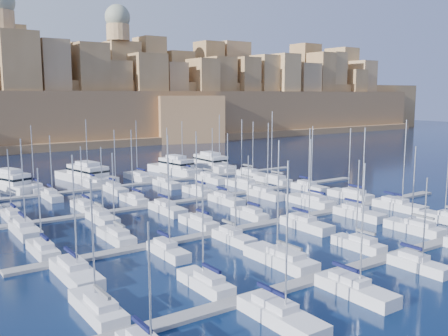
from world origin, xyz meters
TOP-DOWN VIEW (x-y plane):
  - ground at (0.00, 0.00)m, footprint 600.00×600.00m
  - pontoon_near at (0.00, -34.00)m, footprint 84.00×2.00m
  - pontoon_mid_near at (0.00, -12.00)m, footprint 84.00×2.00m
  - pontoon_mid_far at (0.00, 10.00)m, footprint 84.00×2.00m
  - pontoon_far at (0.00, 32.00)m, footprint 84.00×2.00m
  - sailboat_0 at (-36.66, -28.56)m, footprint 2.73×9.11m
  - sailboat_1 at (-24.74, -29.03)m, footprint 2.45×8.16m
  - sailboat_2 at (-12.89, -27.73)m, footprint 3.24×10.79m
  - sailboat_3 at (-0.15, -29.20)m, footprint 2.34×7.81m
  - sailboat_4 at (13.39, -28.51)m, footprint 2.76×9.21m
  - sailboat_5 at (22.51, -28.43)m, footprint 2.81×9.38m
  - sailboat_7 at (-23.49, -39.81)m, footprint 2.96×9.87m
  - sailboat_8 at (-12.98, -39.54)m, footprint 2.79×9.31m
  - sailboat_9 at (-0.71, -38.68)m, footprint 2.27×7.55m
  - sailboat_12 at (-35.98, -7.09)m, footprint 2.41×8.02m
  - sailboat_13 at (-25.63, -6.76)m, footprint 2.61×8.70m
  - sailboat_14 at (-11.82, -6.89)m, footprint 2.53×8.43m
  - sailboat_15 at (-1.84, -7.25)m, footprint 2.31×7.71m
  - sailboat_16 at (13.79, -5.91)m, footprint 3.13×10.43m
  - sailboat_17 at (24.64, -6.22)m, footprint 2.94×9.80m
  - sailboat_18 at (-35.31, -18.07)m, footprint 3.12×10.40m
  - sailboat_19 at (-22.74, -16.85)m, footprint 2.37×7.91m
  - sailboat_20 at (-12.20, -16.83)m, footprint 2.36×7.86m
  - sailboat_21 at (1.27, -17.59)m, footprint 2.83×9.42m
  - sailboat_22 at (13.60, -17.61)m, footprint 2.84×9.46m
  - sailboat_23 at (24.25, -17.87)m, footprint 2.99×9.98m
  - sailboat_24 at (-35.14, 14.62)m, footprint 2.23×7.43m
  - sailboat_25 at (-22.80, 14.89)m, footprint 2.40×7.98m
  - sailboat_26 at (-12.85, 15.04)m, footprint 2.49×8.28m
  - sailboat_27 at (1.74, 15.17)m, footprint 2.57×8.57m
  - sailboat_28 at (14.17, 15.81)m, footprint 2.96×9.87m
  - sailboat_29 at (23.23, 16.06)m, footprint 3.11×10.37m
  - sailboat_30 at (-35.52, 4.36)m, footprint 2.85×9.51m
  - sailboat_31 at (-23.34, 4.64)m, footprint 2.68×8.94m
  - sailboat_32 at (-11.38, 4.35)m, footprint 2.86×9.53m
  - sailboat_33 at (1.57, 4.66)m, footprint 2.67×8.90m
  - sailboat_34 at (11.36, 4.49)m, footprint 2.78×9.25m
  - sailboat_35 at (23.72, 4.55)m, footprint 2.74×9.13m
  - sailboat_37 at (-25.64, 37.45)m, footprint 2.74×9.13m
  - sailboat_38 at (-13.53, 37.80)m, footprint 2.95×9.84m
  - sailboat_39 at (-0.95, 38.26)m, footprint 3.23×10.77m
  - sailboat_40 at (11.51, 37.75)m, footprint 2.92×9.73m
  - sailboat_41 at (22.94, 37.55)m, footprint 2.80×9.33m
  - sailboat_43 at (-24.97, 27.27)m, footprint 2.30×7.66m
  - sailboat_44 at (-11.86, 26.78)m, footprint 2.60×8.66m
  - sailboat_45 at (0.51, 26.64)m, footprint 2.68×8.94m
  - sailboat_46 at (12.32, 26.16)m, footprint 2.98×9.93m
  - sailboat_47 at (24.55, 26.16)m, footprint 2.98×9.93m
  - motor_yacht_a at (-30.00, 41.53)m, footprint 10.30×17.38m
  - motor_yacht_b at (-12.27, 42.95)m, footprint 9.39×20.40m
  - motor_yacht_c at (11.24, 41.81)m, footprint 7.54×17.85m
  - motor_yacht_d at (22.63, 42.60)m, footprint 6.02×19.04m
  - fortified_city at (-0.19, 155.26)m, footprint 460.00×108.95m

SIDE VIEW (x-z plane):
  - ground at x=0.00m, z-range 0.00..0.00m
  - pontoon_near at x=0.00m, z-range 0.00..0.40m
  - pontoon_mid_near at x=0.00m, z-range 0.00..0.40m
  - pontoon_mid_far at x=0.00m, z-range 0.00..0.40m
  - pontoon_far at x=0.00m, z-range 0.00..0.40m
  - sailboat_15 at x=-1.84m, z-range -4.78..6.19m
  - sailboat_20 at x=-12.20m, z-range -5.02..6.44m
  - sailboat_9 at x=-0.71m, z-range -5.10..6.52m
  - sailboat_12 at x=-35.98m, z-range -5.17..6.60m
  - sailboat_25 at x=-22.80m, z-range -5.23..6.66m
  - sailboat_24 at x=-35.14m, z-range -5.36..6.79m
  - sailboat_1 at x=-24.74m, z-range -5.42..6.87m
  - sailboat_3 at x=-0.15m, z-range -5.53..6.97m
  - sailboat_43 at x=-24.97m, z-range -5.84..7.30m
  - sailboat_19 at x=-22.74m, z-range -5.88..7.34m
  - sailboat_13 at x=-25.63m, z-range -5.76..7.22m
  - sailboat_31 at x=-23.34m, z-range -5.66..7.12m
  - sailboat_27 at x=1.74m, z-range -6.01..7.48m
  - sailboat_44 at x=-11.86m, z-range -6.12..7.59m
  - sailboat_0 at x=-36.66m, z-range -5.96..7.44m
  - sailboat_4 at x=13.39m, z-range -5.98..7.45m
  - sailboat_45 at x=0.51m, z-range -6.12..7.60m
  - sailboat_33 at x=1.57m, z-range -6.19..7.67m
  - sailboat_26 at x=-12.85m, z-range -6.47..7.96m
  - sailboat_5 at x=22.51m, z-range -6.21..7.70m
  - sailboat_46 at x=12.32m, z-range -5.85..7.34m
  - sailboat_35 at x=23.72m, z-range -6.45..7.94m
  - sailboat_14 at x=-11.82m, z-range -6.62..8.11m
  - sailboat_32 at x=-11.38m, z-range -6.33..7.82m
  - sailboat_8 at x=-12.98m, z-range -6.46..7.96m
  - sailboat_37 at x=-25.64m, z-range -6.54..8.04m
  - sailboat_21 at x=1.27m, z-range -6.47..7.97m
  - sailboat_40 at x=11.51m, z-range -6.39..7.89m
  - sailboat_17 at x=24.64m, z-range -6.47..7.98m
  - sailboat_30 at x=-35.52m, z-range -6.64..8.15m
  - sailboat_47 at x=24.55m, z-range -6.40..7.91m
  - sailboat_34 at x=11.36m, z-range -6.99..8.50m
  - sailboat_41 at x=22.94m, z-range -7.03..8.55m
  - sailboat_22 at x=13.60m, z-range -7.08..8.60m
  - sailboat_18 at x=-35.31m, z-range -6.56..8.08m
  - sailboat_38 at x=-13.53m, z-range -6.96..8.48m
  - sailboat_7 at x=-23.49m, z-range -6.98..8.51m
  - sailboat_28 at x=14.17m, z-range -7.00..8.53m
  - sailboat_16 at x=13.79m, z-range -6.65..8.18m
  - sailboat_39 at x=-0.95m, z-range -6.61..8.14m
  - sailboat_2 at x=-12.89m, z-range -7.06..8.61m
  - sailboat_23 at x=24.25m, z-range -7.58..9.13m
  - sailboat_29 at x=23.23m, z-range -7.78..9.34m
  - motor_yacht_a at x=-30.00m, z-range -0.90..4.35m
  - motor_yacht_d at x=22.63m, z-range -0.90..4.35m
  - motor_yacht_b at x=-12.27m, z-range -0.90..4.35m
  - motor_yacht_c at x=11.24m, z-range -0.90..4.35m
  - fortified_city at x=-0.19m, z-range -15.02..44.50m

